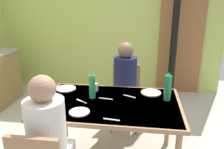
# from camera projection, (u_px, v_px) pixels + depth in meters

# --- Properties ---
(wall_back) EXTENTS (4.42, 0.10, 2.77)m
(wall_back) POSITION_uv_depth(u_px,v_px,m) (106.00, 19.00, 4.36)
(wall_back) COLOR #B7C95F
(wall_back) RESTS_ON ground_plane
(door_wooden) EXTENTS (0.80, 0.05, 2.00)m
(door_wooden) POSITION_uv_depth(u_px,v_px,m) (181.00, 41.00, 4.22)
(door_wooden) COLOR #915E32
(door_wooden) RESTS_ON ground_plane
(stove_pipe_column) EXTENTS (0.12, 0.12, 2.77)m
(stove_pipe_column) POSITION_uv_depth(u_px,v_px,m) (176.00, 21.00, 3.87)
(stove_pipe_column) COLOR black
(stove_pipe_column) RESTS_ON ground_plane
(dining_table) EXTENTS (1.44, 0.93, 0.72)m
(dining_table) POSITION_uv_depth(u_px,v_px,m) (110.00, 108.00, 2.36)
(dining_table) COLOR #9B714B
(dining_table) RESTS_ON ground_plane
(chair_far_diner) EXTENTS (0.40, 0.40, 0.87)m
(chair_far_diner) POSITION_uv_depth(u_px,v_px,m) (126.00, 92.00, 3.17)
(chair_far_diner) COLOR #9B714B
(chair_far_diner) RESTS_ON ground_plane
(person_near_diner) EXTENTS (0.30, 0.37, 0.77)m
(person_near_diner) POSITION_uv_depth(u_px,v_px,m) (47.00, 129.00, 1.73)
(person_near_diner) COLOR silver
(person_near_diner) RESTS_ON ground_plane
(person_far_diner) EXTENTS (0.30, 0.37, 0.77)m
(person_far_diner) POSITION_uv_depth(u_px,v_px,m) (125.00, 76.00, 2.95)
(person_far_diner) COLOR #1E1F3F
(person_far_diner) RESTS_ON ground_plane
(water_bottle_green_near) EXTENTS (0.07, 0.07, 0.29)m
(water_bottle_green_near) POSITION_uv_depth(u_px,v_px,m) (92.00, 86.00, 2.41)
(water_bottle_green_near) COLOR #2E9657
(water_bottle_green_near) RESTS_ON dining_table
(water_bottle_green_far) EXTENTS (0.07, 0.07, 0.30)m
(water_bottle_green_far) POSITION_uv_depth(u_px,v_px,m) (168.00, 87.00, 2.35)
(water_bottle_green_far) COLOR #25854E
(water_bottle_green_far) RESTS_ON dining_table
(serving_bowl_center) EXTENTS (0.17, 0.17, 0.05)m
(serving_bowl_center) POSITION_uv_depth(u_px,v_px,m) (50.00, 106.00, 2.20)
(serving_bowl_center) COLOR white
(serving_bowl_center) RESTS_ON dining_table
(dinner_plate_near_left) EXTENTS (0.23, 0.23, 0.01)m
(dinner_plate_near_left) POSITION_uv_depth(u_px,v_px,m) (151.00, 93.00, 2.57)
(dinner_plate_near_left) COLOR white
(dinner_plate_near_left) RESTS_ON dining_table
(dinner_plate_near_right) EXTENTS (0.19, 0.19, 0.01)m
(dinner_plate_near_right) POSITION_uv_depth(u_px,v_px,m) (79.00, 112.00, 2.12)
(dinner_plate_near_right) COLOR white
(dinner_plate_near_right) RESTS_ON dining_table
(dinner_plate_far_center) EXTENTS (0.23, 0.23, 0.01)m
(dinner_plate_far_center) POSITION_uv_depth(u_px,v_px,m) (66.00, 89.00, 2.69)
(dinner_plate_far_center) COLOR white
(dinner_plate_far_center) RESTS_ON dining_table
(drinking_glass_by_near_diner) EXTENTS (0.06, 0.06, 0.09)m
(drinking_glass_by_near_diner) POSITION_uv_depth(u_px,v_px,m) (96.00, 87.00, 2.62)
(drinking_glass_by_near_diner) COLOR silver
(drinking_glass_by_near_diner) RESTS_ON dining_table
(cutlery_knife_near) EXTENTS (0.14, 0.08, 0.00)m
(cutlery_knife_near) POSITION_uv_depth(u_px,v_px,m) (129.00, 96.00, 2.48)
(cutlery_knife_near) COLOR silver
(cutlery_knife_near) RESTS_ON dining_table
(cutlery_fork_near) EXTENTS (0.13, 0.10, 0.00)m
(cutlery_fork_near) POSITION_uv_depth(u_px,v_px,m) (82.00, 101.00, 2.36)
(cutlery_fork_near) COLOR silver
(cutlery_fork_near) RESTS_ON dining_table
(cutlery_knife_far) EXTENTS (0.15, 0.03, 0.00)m
(cutlery_knife_far) POSITION_uv_depth(u_px,v_px,m) (111.00, 120.00, 1.99)
(cutlery_knife_far) COLOR silver
(cutlery_knife_far) RESTS_ON dining_table
(cutlery_fork_far) EXTENTS (0.15, 0.04, 0.00)m
(cutlery_fork_far) POSITION_uv_depth(u_px,v_px,m) (106.00, 99.00, 2.42)
(cutlery_fork_far) COLOR silver
(cutlery_fork_far) RESTS_ON dining_table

